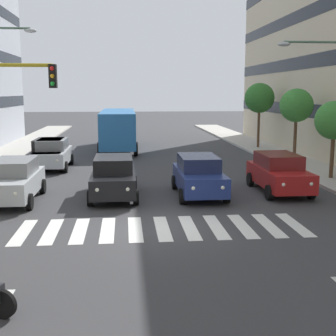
{
  "coord_description": "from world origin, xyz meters",
  "views": [
    {
      "loc": [
        1.2,
        14.47,
        4.45
      ],
      "look_at": [
        -0.7,
        -5.39,
        1.11
      ],
      "focal_mm": 48.75,
      "sensor_mm": 36.0,
      "label": 1
    }
  ],
  "objects_px": {
    "car_0": "(279,172)",
    "car_row2_0": "(53,154)",
    "bus_behind_traffic": "(118,126)",
    "street_tree_3": "(259,98)",
    "car_row2_1": "(49,153)",
    "car_2": "(114,177)",
    "car_3": "(14,180)",
    "street_lamp_left": "(333,96)",
    "street_tree_1": "(334,121)",
    "street_tree_2": "(296,106)",
    "car_1": "(199,175)"
  },
  "relations": [
    {
      "from": "car_0",
      "to": "street_tree_2",
      "type": "bearing_deg",
      "value": -115.31
    },
    {
      "from": "bus_behind_traffic",
      "to": "street_tree_3",
      "type": "relative_size",
      "value": 2.11
    },
    {
      "from": "car_1",
      "to": "car_row2_0",
      "type": "relative_size",
      "value": 1.0
    },
    {
      "from": "car_0",
      "to": "car_row2_1",
      "type": "bearing_deg",
      "value": -33.81
    },
    {
      "from": "car_3",
      "to": "street_tree_3",
      "type": "height_order",
      "value": "street_tree_3"
    },
    {
      "from": "car_row2_0",
      "to": "street_tree_3",
      "type": "height_order",
      "value": "street_tree_3"
    },
    {
      "from": "car_1",
      "to": "street_tree_1",
      "type": "bearing_deg",
      "value": -159.71
    },
    {
      "from": "car_3",
      "to": "bus_behind_traffic",
      "type": "relative_size",
      "value": 0.42
    },
    {
      "from": "street_tree_1",
      "to": "car_1",
      "type": "bearing_deg",
      "value": 20.29
    },
    {
      "from": "bus_behind_traffic",
      "to": "street_tree_3",
      "type": "height_order",
      "value": "street_tree_3"
    },
    {
      "from": "car_row2_1",
      "to": "bus_behind_traffic",
      "type": "bearing_deg",
      "value": -115.15
    },
    {
      "from": "car_1",
      "to": "car_2",
      "type": "xyz_separation_m",
      "value": [
        3.66,
        -0.04,
        0.0
      ]
    },
    {
      "from": "car_row2_0",
      "to": "street_lamp_left",
      "type": "distance_m",
      "value": 15.65
    },
    {
      "from": "car_0",
      "to": "car_row2_0",
      "type": "height_order",
      "value": "same"
    },
    {
      "from": "car_1",
      "to": "street_lamp_left",
      "type": "height_order",
      "value": "street_lamp_left"
    },
    {
      "from": "car_row2_1",
      "to": "street_tree_1",
      "type": "distance_m",
      "value": 15.86
    },
    {
      "from": "bus_behind_traffic",
      "to": "street_tree_1",
      "type": "bearing_deg",
      "value": 128.62
    },
    {
      "from": "car_row2_1",
      "to": "street_tree_3",
      "type": "relative_size",
      "value": 0.89
    },
    {
      "from": "car_2",
      "to": "street_lamp_left",
      "type": "bearing_deg",
      "value": -177.94
    },
    {
      "from": "car_2",
      "to": "car_0",
      "type": "bearing_deg",
      "value": -177.62
    },
    {
      "from": "car_row2_0",
      "to": "street_tree_2",
      "type": "height_order",
      "value": "street_tree_2"
    },
    {
      "from": "car_1",
      "to": "car_row2_0",
      "type": "distance_m",
      "value": 10.71
    },
    {
      "from": "car_2",
      "to": "street_tree_3",
      "type": "xyz_separation_m",
      "value": [
        -10.95,
        -15.67,
        3.07
      ]
    },
    {
      "from": "car_0",
      "to": "car_row2_1",
      "type": "relative_size",
      "value": 1.0
    },
    {
      "from": "bus_behind_traffic",
      "to": "street_tree_3",
      "type": "distance_m",
      "value": 11.16
    },
    {
      "from": "car_2",
      "to": "car_3",
      "type": "relative_size",
      "value": 1.0
    },
    {
      "from": "car_row2_0",
      "to": "street_tree_1",
      "type": "height_order",
      "value": "street_tree_1"
    },
    {
      "from": "car_1",
      "to": "street_lamp_left",
      "type": "bearing_deg",
      "value": -176.32
    },
    {
      "from": "street_tree_2",
      "to": "street_tree_1",
      "type": "bearing_deg",
      "value": 88.79
    },
    {
      "from": "street_tree_2",
      "to": "street_lamp_left",
      "type": "bearing_deg",
      "value": 80.21
    },
    {
      "from": "car_row2_0",
      "to": "street_lamp_left",
      "type": "height_order",
      "value": "street_lamp_left"
    },
    {
      "from": "car_1",
      "to": "street_tree_1",
      "type": "distance_m",
      "value": 8.0
    },
    {
      "from": "street_tree_1",
      "to": "street_tree_2",
      "type": "distance_m",
      "value": 5.43
    },
    {
      "from": "bus_behind_traffic",
      "to": "street_tree_3",
      "type": "xyz_separation_m",
      "value": [
        -10.95,
        0.58,
        2.09
      ]
    },
    {
      "from": "car_0",
      "to": "bus_behind_traffic",
      "type": "distance_m",
      "value": 17.58
    },
    {
      "from": "car_2",
      "to": "bus_behind_traffic",
      "type": "relative_size",
      "value": 0.42
    },
    {
      "from": "car_0",
      "to": "car_row2_0",
      "type": "distance_m",
      "value": 13.32
    },
    {
      "from": "car_1",
      "to": "street_tree_1",
      "type": "relative_size",
      "value": 1.15
    },
    {
      "from": "car_3",
      "to": "street_lamp_left",
      "type": "bearing_deg",
      "value": -176.88
    },
    {
      "from": "car_2",
      "to": "car_row2_0",
      "type": "height_order",
      "value": "same"
    },
    {
      "from": "car_3",
      "to": "bus_behind_traffic",
      "type": "xyz_separation_m",
      "value": [
        -4.06,
        -16.65,
        0.97
      ]
    },
    {
      "from": "bus_behind_traffic",
      "to": "car_row2_1",
      "type": "bearing_deg",
      "value": 64.85
    },
    {
      "from": "street_lamp_left",
      "to": "street_tree_2",
      "type": "bearing_deg",
      "value": -99.79
    },
    {
      "from": "car_row2_1",
      "to": "street_tree_1",
      "type": "height_order",
      "value": "street_tree_1"
    },
    {
      "from": "car_0",
      "to": "street_tree_3",
      "type": "bearing_deg",
      "value": -103.23
    },
    {
      "from": "car_0",
      "to": "bus_behind_traffic",
      "type": "bearing_deg",
      "value": -65.29
    },
    {
      "from": "car_row2_1",
      "to": "car_2",
      "type": "bearing_deg",
      "value": 116.63
    },
    {
      "from": "car_0",
      "to": "street_lamp_left",
      "type": "relative_size",
      "value": 0.68
    },
    {
      "from": "street_lamp_left",
      "to": "street_tree_3",
      "type": "bearing_deg",
      "value": -94.78
    },
    {
      "from": "car_2",
      "to": "street_lamp_left",
      "type": "xyz_separation_m",
      "value": [
        -9.67,
        -0.35,
        3.36
      ]
    }
  ]
}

